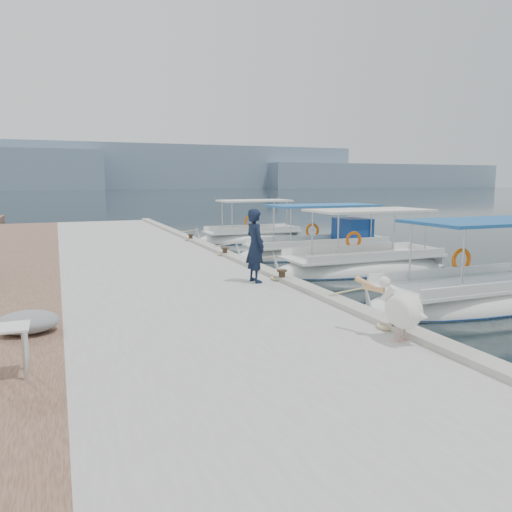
{
  "coord_description": "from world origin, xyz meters",
  "views": [
    {
      "loc": [
        -5.99,
        -10.7,
        3.23
      ],
      "look_at": [
        -1.0,
        1.79,
        1.2
      ],
      "focal_mm": 35.0,
      "sensor_mm": 36.0,
      "label": 1
    }
  ],
  "objects_px": {
    "fishing_caique_d": "(320,252)",
    "pelican": "(401,309)",
    "fisherman": "(255,246)",
    "fishing_caique_e": "(252,239)",
    "fishing_caique_c": "(363,268)",
    "fishing_caique_b": "(484,299)"
  },
  "relations": [
    {
      "from": "fishing_caique_e",
      "to": "fisherman",
      "type": "relative_size",
      "value": 3.1
    },
    {
      "from": "fishing_caique_c",
      "to": "fisherman",
      "type": "bearing_deg",
      "value": -153.38
    },
    {
      "from": "fishing_caique_e",
      "to": "fisherman",
      "type": "height_order",
      "value": "fisherman"
    },
    {
      "from": "fishing_caique_d",
      "to": "fisherman",
      "type": "height_order",
      "value": "fisherman"
    },
    {
      "from": "fishing_caique_b",
      "to": "fishing_caique_e",
      "type": "bearing_deg",
      "value": 92.71
    },
    {
      "from": "fishing_caique_b",
      "to": "pelican",
      "type": "xyz_separation_m",
      "value": [
        -5.01,
        -2.95,
        0.93
      ]
    },
    {
      "from": "fishing_caique_c",
      "to": "fisherman",
      "type": "height_order",
      "value": "fisherman"
    },
    {
      "from": "fishing_caique_b",
      "to": "fisherman",
      "type": "xyz_separation_m",
      "value": [
        -5.46,
        2.68,
        1.37
      ]
    },
    {
      "from": "fishing_caique_c",
      "to": "fisherman",
      "type": "xyz_separation_m",
      "value": [
        -5.24,
        -2.63,
        1.37
      ]
    },
    {
      "from": "fishing_caique_d",
      "to": "fisherman",
      "type": "xyz_separation_m",
      "value": [
        -5.6,
        -6.47,
        1.31
      ]
    },
    {
      "from": "fishing_caique_b",
      "to": "fisherman",
      "type": "bearing_deg",
      "value": 153.82
    },
    {
      "from": "fishing_caique_b",
      "to": "fishing_caique_d",
      "type": "relative_size",
      "value": 0.99
    },
    {
      "from": "fisherman",
      "to": "fishing_caique_b",
      "type": "bearing_deg",
      "value": -122.54
    },
    {
      "from": "fishing_caique_e",
      "to": "pelican",
      "type": "xyz_separation_m",
      "value": [
        -4.3,
        -18.08,
        0.93
      ]
    },
    {
      "from": "fishing_caique_b",
      "to": "fisherman",
      "type": "height_order",
      "value": "fisherman"
    },
    {
      "from": "fishing_caique_e",
      "to": "pelican",
      "type": "relative_size",
      "value": 4.47
    },
    {
      "from": "pelican",
      "to": "fishing_caique_c",
      "type": "bearing_deg",
      "value": 59.86
    },
    {
      "from": "fishing_caique_c",
      "to": "pelican",
      "type": "xyz_separation_m",
      "value": [
        -4.79,
        -8.26,
        0.93
      ]
    },
    {
      "from": "fishing_caique_b",
      "to": "fishing_caique_c",
      "type": "xyz_separation_m",
      "value": [
        -0.22,
        5.31,
        0.0
      ]
    },
    {
      "from": "fishing_caique_d",
      "to": "pelican",
      "type": "xyz_separation_m",
      "value": [
        -5.15,
        -12.1,
        0.87
      ]
    },
    {
      "from": "fishing_caique_c",
      "to": "fishing_caique_d",
      "type": "xyz_separation_m",
      "value": [
        0.36,
        3.84,
        0.06
      ]
    },
    {
      "from": "fishing_caique_d",
      "to": "fisherman",
      "type": "bearing_deg",
      "value": -130.9
    }
  ]
}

